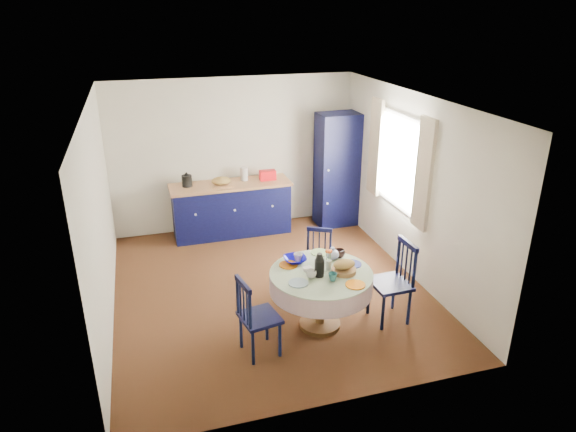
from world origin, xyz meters
name	(u,v)px	position (x,y,z in m)	size (l,w,h in m)	color
floor	(270,288)	(0.00, 0.00, 0.00)	(4.50, 4.50, 0.00)	black
ceiling	(267,101)	(0.00, 0.00, 2.50)	(4.50, 4.50, 0.00)	white
wall_back	(234,155)	(0.00, 2.25, 1.25)	(4.00, 0.02, 2.50)	silver
wall_left	(100,219)	(-2.00, 0.00, 1.25)	(0.02, 4.50, 2.50)	silver
wall_right	(411,187)	(2.00, 0.00, 1.25)	(0.02, 4.50, 2.50)	silver
window	(399,161)	(1.95, 0.30, 1.52)	(0.10, 1.74, 1.45)	white
kitchen_counter	(231,208)	(-0.14, 1.93, 0.45)	(1.94, 0.62, 1.11)	black
pantry_cabinet	(337,170)	(1.66, 1.85, 0.96)	(0.68, 0.50, 1.91)	black
dining_table	(322,281)	(0.37, -1.00, 0.59)	(1.18, 1.18, 0.99)	#593319
chair_left	(256,316)	(-0.47, -1.29, 0.47)	(0.46, 0.48, 0.92)	black
chair_far	(317,260)	(0.62, -0.16, 0.42)	(0.49, 0.49, 0.83)	black
chair_right	(393,281)	(1.24, -1.09, 0.51)	(0.45, 0.47, 1.01)	black
mug_a	(311,274)	(0.21, -1.07, 0.76)	(0.12, 0.12, 0.09)	silver
mug_b	(333,277)	(0.42, -1.20, 0.76)	(0.10, 0.10, 0.09)	#286569
mug_c	(339,254)	(0.70, -0.70, 0.76)	(0.13, 0.13, 0.10)	black
mug_d	(298,257)	(0.19, -0.65, 0.76)	(0.11, 0.11, 0.10)	silver
cobalt_bowl	(295,259)	(0.15, -0.67, 0.74)	(0.27, 0.27, 0.07)	#05037F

